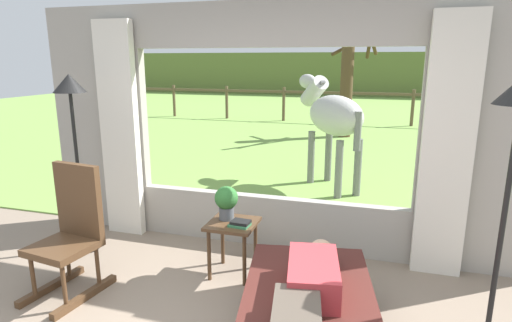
% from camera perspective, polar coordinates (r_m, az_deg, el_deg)
% --- Properties ---
extents(back_wall_with_window, '(5.20, 0.12, 2.55)m').
position_cam_1_polar(back_wall_with_window, '(4.35, 1.75, 3.92)').
color(back_wall_with_window, '#9E998E').
rests_on(back_wall_with_window, ground_plane).
extents(curtain_panel_left, '(0.44, 0.10, 2.40)m').
position_cam_1_polar(curtain_panel_left, '(4.94, -18.03, 3.85)').
color(curtain_panel_left, silver).
rests_on(curtain_panel_left, ground_plane).
extents(curtain_panel_right, '(0.44, 0.10, 2.40)m').
position_cam_1_polar(curtain_panel_right, '(4.12, 24.56, 1.44)').
color(curtain_panel_right, silver).
rests_on(curtain_panel_right, ground_plane).
extents(outdoor_pasture_lawn, '(36.00, 21.68, 0.02)m').
position_cam_1_polar(outdoor_pasture_lawn, '(15.21, 12.48, 5.82)').
color(outdoor_pasture_lawn, '#759E47').
rests_on(outdoor_pasture_lawn, ground_plane).
extents(distant_hill_ridge, '(36.00, 2.00, 2.40)m').
position_cam_1_polar(distant_hill_ridge, '(24.92, 14.47, 11.37)').
color(distant_hill_ridge, '#5B6A35').
rests_on(distant_hill_ridge, ground_plane).
extents(reclining_person, '(0.44, 1.43, 0.22)m').
position_cam_1_polar(reclining_person, '(2.85, 7.11, -17.25)').
color(reclining_person, '#B23338').
rests_on(reclining_person, recliner_sofa).
extents(rocking_chair, '(0.55, 0.74, 1.12)m').
position_cam_1_polar(rocking_chair, '(3.98, -23.81, -8.74)').
color(rocking_chair, '#4C331E').
rests_on(rocking_chair, ground_plane).
extents(side_table, '(0.44, 0.44, 0.52)m').
position_cam_1_polar(side_table, '(3.95, -3.20, -9.59)').
color(side_table, '#4C331E').
rests_on(side_table, ground_plane).
extents(potted_plant, '(0.22, 0.22, 0.32)m').
position_cam_1_polar(potted_plant, '(3.93, -4.05, -5.40)').
color(potted_plant, '#4C5156').
rests_on(potted_plant, side_table).
extents(book_stack, '(0.19, 0.16, 0.05)m').
position_cam_1_polar(book_stack, '(3.82, -2.18, -8.50)').
color(book_stack, '#337247').
rests_on(book_stack, side_table).
extents(floor_lamp_left, '(0.32, 0.32, 1.85)m').
position_cam_1_polar(floor_lamp_left, '(4.58, -23.78, 6.33)').
color(floor_lamp_left, black).
rests_on(floor_lamp_left, ground_plane).
extents(horse, '(1.39, 1.64, 1.73)m').
position_cam_1_polar(horse, '(6.51, 10.35, 6.10)').
color(horse, '#B2B2AD').
rests_on(horse, outdoor_pasture_lawn).
extents(pasture_tree, '(1.22, 1.38, 3.16)m').
position_cam_1_polar(pasture_tree, '(11.15, 12.49, 10.66)').
color(pasture_tree, '#4C3823').
rests_on(pasture_tree, outdoor_pasture_lawn).
extents(pasture_fence_line, '(16.10, 0.10, 1.10)m').
position_cam_1_polar(pasture_fence_line, '(13.61, 12.12, 8.08)').
color(pasture_fence_line, brown).
rests_on(pasture_fence_line, outdoor_pasture_lawn).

